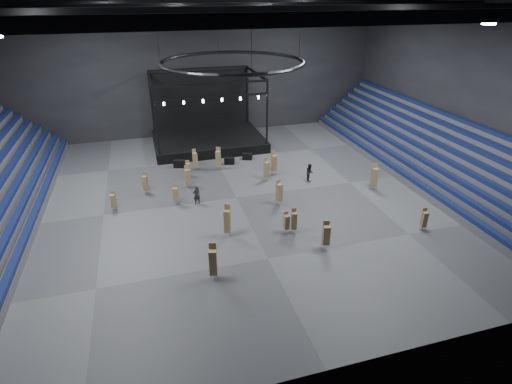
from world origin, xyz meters
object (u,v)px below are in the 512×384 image
object	(u,v)px
stage	(207,133)
chair_stack_6	(294,220)
chair_stack_5	(267,169)
flight_case_right	(247,156)
chair_stack_4	(176,194)
chair_stack_11	(274,163)
chair_stack_13	(145,183)
chair_stack_0	(188,176)
crew_member	(310,172)
chair_stack_12	(213,261)
flight_case_left	(179,164)
chair_stack_16	(195,159)
chair_stack_14	(188,169)
chair_stack_10	(227,220)
chair_stack_3	(326,235)
chair_stack_9	(218,158)
flight_case_mid	(229,161)
man_center	(197,195)
chair_stack_8	(374,177)
chair_stack_2	(424,219)
chair_stack_1	(113,200)
chair_stack_7	(279,192)
chair_stack_15	(286,222)

from	to	relation	value
stage	chair_stack_6	world-z (taller)	stage
chair_stack_5	flight_case_right	bearing A→B (deg)	70.80
chair_stack_4	chair_stack_11	bearing A→B (deg)	44.19
chair_stack_4	chair_stack_13	world-z (taller)	chair_stack_13
chair_stack_0	crew_member	distance (m)	12.97
chair_stack_0	chair_stack_12	bearing A→B (deg)	-98.91
stage	chair_stack_4	xyz separation A→B (m)	(-5.81, -15.99, -0.36)
flight_case_right	flight_case_left	bearing A→B (deg)	-179.01
chair_stack_16	stage	bearing A→B (deg)	53.90
stage	chair_stack_14	xyz separation A→B (m)	(-3.90, -10.08, -0.42)
chair_stack_11	flight_case_left	bearing A→B (deg)	132.49
flight_case_left	chair_stack_11	world-z (taller)	chair_stack_11
chair_stack_10	chair_stack_11	xyz separation A→B (m)	(7.62, 10.80, -0.08)
chair_stack_3	chair_stack_9	distance (m)	18.51
chair_stack_4	chair_stack_13	xyz separation A→B (m)	(-2.68, 3.12, 0.11)
flight_case_mid	flight_case_right	size ratio (longest dim) A/B	1.04
chair_stack_10	crew_member	world-z (taller)	chair_stack_10
chair_stack_4	flight_case_right	bearing A→B (deg)	68.00
flight_case_left	man_center	world-z (taller)	man_center
chair_stack_0	chair_stack_11	bearing A→B (deg)	-4.04
chair_stack_11	chair_stack_13	xyz separation A→B (m)	(-13.85, -0.97, -0.19)
flight_case_mid	chair_stack_12	distance (m)	21.05
chair_stack_0	chair_stack_5	bearing A→B (deg)	-12.52
chair_stack_13	chair_stack_8	bearing A→B (deg)	9.86
flight_case_mid	chair_stack_2	distance (m)	22.73
chair_stack_1	chair_stack_2	distance (m)	27.75
crew_member	chair_stack_14	bearing A→B (deg)	78.90
chair_stack_6	crew_member	world-z (taller)	chair_stack_6
chair_stack_4	chair_stack_10	distance (m)	7.60
chair_stack_7	chair_stack_15	world-z (taller)	chair_stack_7
chair_stack_13	chair_stack_0	bearing A→B (deg)	27.31
chair_stack_7	chair_stack_11	world-z (taller)	chair_stack_11
flight_case_mid	chair_stack_1	size ratio (longest dim) A/B	0.62
chair_stack_6	chair_stack_13	world-z (taller)	chair_stack_13
chair_stack_2	chair_stack_9	xyz separation A→B (m)	(-14.28, 17.59, 0.29)
flight_case_right	chair_stack_16	world-z (taller)	chair_stack_16
chair_stack_16	chair_stack_3	bearing A→B (deg)	-84.59
chair_stack_10	chair_stack_1	bearing A→B (deg)	165.75
chair_stack_4	chair_stack_11	world-z (taller)	chair_stack_11
flight_case_left	flight_case_right	distance (m)	8.19
chair_stack_8	flight_case_left	bearing A→B (deg)	157.93
flight_case_mid	chair_stack_2	world-z (taller)	chair_stack_2
chair_stack_13	crew_member	world-z (taller)	chair_stack_13
flight_case_right	chair_stack_1	distance (m)	17.49
chair_stack_13	chair_stack_4	bearing A→B (deg)	-25.69
chair_stack_8	man_center	world-z (taller)	chair_stack_8
chair_stack_0	chair_stack_2	distance (m)	22.91
flight_case_mid	chair_stack_7	world-z (taller)	chair_stack_7
chair_stack_0	chair_stack_15	world-z (taller)	chair_stack_0
flight_case_right	chair_stack_11	xyz separation A→B (m)	(1.69, -5.04, 1.01)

